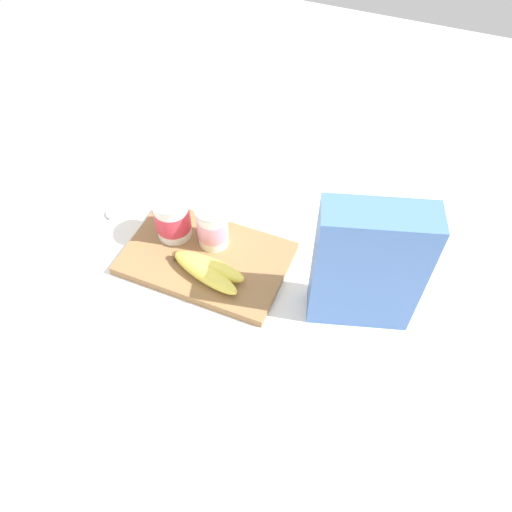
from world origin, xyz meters
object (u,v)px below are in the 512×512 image
object	(u,v)px
cutting_board	(206,258)
yogurt_cup_back	(214,227)
yogurt_cup_front	(172,218)
banana_bunch	(207,270)
spoon	(110,222)
cereal_box	(367,268)

from	to	relation	value
cutting_board	yogurt_cup_back	world-z (taller)	yogurt_cup_back
yogurt_cup_front	banana_bunch	distance (m)	0.14
cutting_board	spoon	world-z (taller)	cutting_board
spoon	yogurt_cup_back	bearing A→B (deg)	5.69
cutting_board	spoon	size ratio (longest dim) A/B	2.58
banana_bunch	spoon	bearing A→B (deg)	167.71
cereal_box	spoon	size ratio (longest dim) A/B	2.12
yogurt_cup_back	banana_bunch	world-z (taller)	yogurt_cup_back
cutting_board	yogurt_cup_front	xyz separation A→B (m)	(-0.09, 0.03, 0.06)
yogurt_cup_back	yogurt_cup_front	bearing A→B (deg)	-174.10
cereal_box	spoon	distance (m)	0.57
yogurt_cup_front	yogurt_cup_back	size ratio (longest dim) A/B	0.99
yogurt_cup_front	yogurt_cup_back	bearing A→B (deg)	5.90
spoon	cereal_box	bearing A→B (deg)	-1.55
cutting_board	cereal_box	world-z (taller)	cereal_box
cutting_board	yogurt_cup_front	world-z (taller)	yogurt_cup_front
spoon	cutting_board	bearing A→B (deg)	-3.40
cutting_board	cereal_box	xyz separation A→B (m)	(0.32, -0.00, 0.12)
cutting_board	yogurt_cup_front	distance (m)	0.11
banana_bunch	spoon	size ratio (longest dim) A/B	1.29
yogurt_cup_back	banana_bunch	size ratio (longest dim) A/B	0.60
yogurt_cup_front	spoon	bearing A→B (deg)	-174.44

